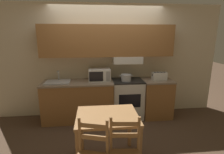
# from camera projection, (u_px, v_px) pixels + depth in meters

# --- Properties ---
(ground_plane) EXTENTS (16.00, 16.00, 0.00)m
(ground_plane) POSITION_uv_depth(u_px,v_px,m) (108.00, 112.00, 4.35)
(ground_plane) COLOR #4C3828
(wall_back) EXTENTS (5.27, 0.38, 2.55)m
(wall_back) POSITION_uv_depth(u_px,v_px,m) (108.00, 52.00, 3.93)
(wall_back) COLOR beige
(wall_back) RESTS_ON ground_plane
(lower_counter_main) EXTENTS (1.54, 0.61, 0.88)m
(lower_counter_main) POSITION_uv_depth(u_px,v_px,m) (79.00, 101.00, 3.89)
(lower_counter_main) COLOR #936033
(lower_counter_main) RESTS_ON ground_plane
(lower_counter_right_stub) EXTENTS (0.66, 0.61, 0.88)m
(lower_counter_right_stub) POSITION_uv_depth(u_px,v_px,m) (156.00, 98.00, 4.08)
(lower_counter_right_stub) COLOR #936033
(lower_counter_right_stub) RESTS_ON ground_plane
(stove_range) EXTENTS (0.68, 0.55, 0.88)m
(stove_range) POSITION_uv_depth(u_px,v_px,m) (127.00, 99.00, 4.03)
(stove_range) COLOR silver
(stove_range) RESTS_ON ground_plane
(cooking_pot) EXTENTS (0.30, 0.23, 0.15)m
(cooking_pot) POSITION_uv_depth(u_px,v_px,m) (126.00, 77.00, 3.84)
(cooking_pot) COLOR #B7BABF
(cooking_pot) RESTS_ON stove_range
(microwave) EXTENTS (0.47, 0.38, 0.27)m
(microwave) POSITION_uv_depth(u_px,v_px,m) (99.00, 74.00, 3.88)
(microwave) COLOR silver
(microwave) RESTS_ON lower_counter_main
(toaster) EXTENTS (0.33, 0.17, 0.17)m
(toaster) POSITION_uv_depth(u_px,v_px,m) (159.00, 76.00, 3.94)
(toaster) COLOR silver
(toaster) RESTS_ON lower_counter_right_stub
(sink_basin) EXTENTS (0.51, 0.39, 0.23)m
(sink_basin) POSITION_uv_depth(u_px,v_px,m) (58.00, 82.00, 3.74)
(sink_basin) COLOR #B7BABF
(sink_basin) RESTS_ON lower_counter_main
(dining_table) EXTENTS (0.89, 0.71, 0.75)m
(dining_table) POSITION_uv_depth(u_px,v_px,m) (107.00, 123.00, 2.55)
(dining_table) COLOR #9E7042
(dining_table) RESTS_ON ground_plane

